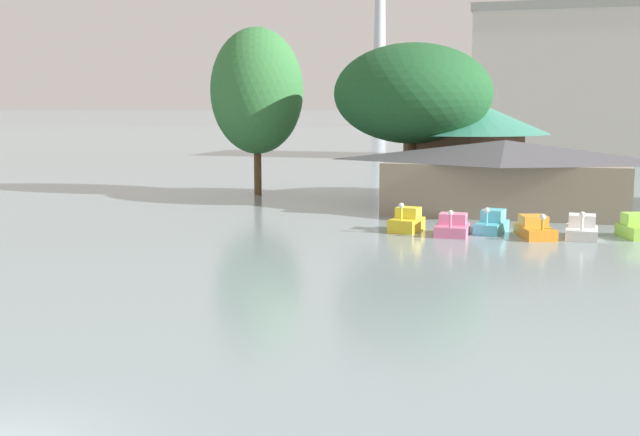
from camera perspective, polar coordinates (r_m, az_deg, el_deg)
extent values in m
cube|color=yellow|center=(44.00, 6.19, -0.49)|extent=(1.78, 2.43, 0.72)
cube|color=yellow|center=(44.17, 6.32, 0.40)|extent=(1.36, 1.19, 0.59)
cylinder|color=yellow|center=(43.07, 5.81, 0.26)|extent=(0.14, 0.14, 0.66)
sphere|color=white|center=(43.01, 5.82, 0.89)|extent=(0.30, 0.30, 0.30)
cube|color=pink|center=(43.02, 9.41, -0.85)|extent=(1.68, 2.49, 0.56)
cube|color=pink|center=(43.25, 9.47, -0.05)|extent=(1.42, 1.13, 0.58)
cylinder|color=pink|center=(41.96, 9.28, -0.25)|extent=(0.14, 0.14, 0.63)
sphere|color=white|center=(41.90, 9.30, 0.37)|extent=(0.28, 0.28, 0.28)
cube|color=#4CB7CC|center=(44.41, 12.13, -0.64)|extent=(1.77, 3.12, 0.57)
cube|color=#5DCDE2|center=(44.68, 12.26, 0.19)|extent=(1.31, 1.49, 0.64)
cylinder|color=#4CB7CC|center=(43.18, 11.79, -0.06)|extent=(0.14, 0.14, 0.64)
sphere|color=white|center=(43.12, 11.81, 0.55)|extent=(0.29, 0.29, 0.29)
cube|color=orange|center=(43.21, 15.09, -0.98)|extent=(2.33, 3.23, 0.57)
cube|color=gold|center=(43.47, 14.97, -0.17)|extent=(1.62, 1.64, 0.56)
cylinder|color=orange|center=(42.03, 15.58, -0.50)|extent=(0.14, 0.14, 0.52)
sphere|color=white|center=(41.97, 15.60, 0.07)|extent=(0.32, 0.32, 0.32)
cube|color=white|center=(43.79, 18.16, -1.00)|extent=(1.69, 2.87, 0.55)
cube|color=white|center=(44.05, 18.20, -0.17)|extent=(1.39, 1.32, 0.63)
cylinder|color=white|center=(42.59, 18.18, -0.42)|extent=(0.14, 0.14, 0.66)
sphere|color=white|center=(42.52, 18.21, 0.23)|extent=(0.31, 0.31, 0.31)
cube|color=#8CCC3F|center=(44.80, 21.75, -0.91)|extent=(2.21, 2.69, 0.65)
cube|color=#A0E24F|center=(44.97, 21.64, -0.05)|extent=(1.57, 1.41, 0.62)
cube|color=gray|center=(51.64, 12.97, 2.06)|extent=(14.78, 5.82, 3.30)
pyramid|color=#4C4C51|center=(51.46, 13.05, 4.66)|extent=(15.96, 6.70, 1.41)
cylinder|color=brown|center=(59.16, 10.15, 3.62)|extent=(8.67, 8.67, 4.82)
cone|color=#387F6B|center=(59.00, 10.24, 7.23)|extent=(12.25, 12.25, 2.62)
sphere|color=#B7993D|center=(59.00, 10.28, 8.84)|extent=(0.70, 0.70, 0.70)
cylinder|color=brown|center=(61.53, -4.46, 3.12)|extent=(0.57, 0.57, 3.17)
ellipsoid|color=#337038|center=(61.31, -4.52, 9.03)|extent=(7.02, 7.02, 9.51)
cylinder|color=brown|center=(56.65, 6.56, 3.18)|extent=(0.61, 0.61, 4.19)
ellipsoid|color=#1E5128|center=(56.45, 6.65, 8.82)|extent=(11.00, 11.00, 6.95)
cube|color=beige|center=(106.72, 18.23, 8.84)|extent=(26.42, 13.75, 18.08)
cube|color=#999993|center=(107.34, 18.46, 13.93)|extent=(26.95, 14.02, 1.00)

